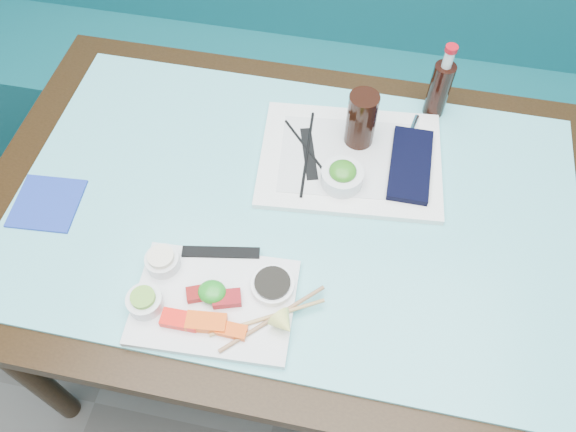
% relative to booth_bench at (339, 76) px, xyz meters
% --- Properties ---
extents(booth_bench, '(3.00, 0.56, 1.17)m').
position_rel_booth_bench_xyz_m(booth_bench, '(0.00, 0.00, 0.00)').
color(booth_bench, '#0E545B').
rests_on(booth_bench, ground).
extents(dining_table, '(1.40, 0.90, 0.75)m').
position_rel_booth_bench_xyz_m(dining_table, '(0.00, -0.84, 0.29)').
color(dining_table, black).
rests_on(dining_table, ground).
extents(glass_top, '(1.22, 0.76, 0.01)m').
position_rel_booth_bench_xyz_m(glass_top, '(0.00, -0.84, 0.38)').
color(glass_top, '#66C8CC').
rests_on(glass_top, dining_table).
extents(sashimi_plate, '(0.32, 0.24, 0.02)m').
position_rel_booth_bench_xyz_m(sashimi_plate, '(-0.11, -1.10, 0.39)').
color(sashimi_plate, silver).
rests_on(sashimi_plate, glass_top).
extents(salmon_left, '(0.07, 0.04, 0.02)m').
position_rel_booth_bench_xyz_m(salmon_left, '(-0.16, -1.15, 0.41)').
color(salmon_left, '#FF140A').
rests_on(salmon_left, sashimi_plate).
extents(salmon_mid, '(0.08, 0.04, 0.02)m').
position_rel_booth_bench_xyz_m(salmon_mid, '(-0.11, -1.15, 0.41)').
color(salmon_mid, '#FF4F0A').
rests_on(salmon_mid, sashimi_plate).
extents(salmon_right, '(0.06, 0.03, 0.01)m').
position_rel_booth_bench_xyz_m(salmon_right, '(-0.06, -1.15, 0.41)').
color(salmon_right, '#FF4D0A').
rests_on(salmon_right, sashimi_plate).
extents(tuna_left, '(0.06, 0.05, 0.02)m').
position_rel_booth_bench_xyz_m(tuna_left, '(-0.14, -1.09, 0.41)').
color(tuna_left, maroon).
rests_on(tuna_left, sashimi_plate).
extents(tuna_right, '(0.06, 0.05, 0.02)m').
position_rel_booth_bench_xyz_m(tuna_right, '(-0.08, -1.09, 0.41)').
color(tuna_right, maroon).
rests_on(tuna_right, sashimi_plate).
extents(seaweed_garnish, '(0.06, 0.06, 0.03)m').
position_rel_booth_bench_xyz_m(seaweed_garnish, '(-0.11, -1.09, 0.41)').
color(seaweed_garnish, '#219122').
rests_on(seaweed_garnish, sashimi_plate).
extents(ramekin_wasabi, '(0.09, 0.09, 0.03)m').
position_rel_booth_bench_xyz_m(ramekin_wasabi, '(-0.23, -1.13, 0.41)').
color(ramekin_wasabi, white).
rests_on(ramekin_wasabi, sashimi_plate).
extents(wasabi_fill, '(0.06, 0.06, 0.01)m').
position_rel_booth_bench_xyz_m(wasabi_fill, '(-0.23, -1.13, 0.43)').
color(wasabi_fill, '#70B038').
rests_on(wasabi_fill, ramekin_wasabi).
extents(ramekin_ginger, '(0.07, 0.07, 0.03)m').
position_rel_booth_bench_xyz_m(ramekin_ginger, '(-0.23, -1.04, 0.41)').
color(ramekin_ginger, silver).
rests_on(ramekin_ginger, sashimi_plate).
extents(ginger_fill, '(0.07, 0.07, 0.01)m').
position_rel_booth_bench_xyz_m(ginger_fill, '(-0.23, -1.04, 0.43)').
color(ginger_fill, '#F6E7CA').
rests_on(ginger_fill, ramekin_ginger).
extents(soy_dish, '(0.09, 0.09, 0.02)m').
position_rel_booth_bench_xyz_m(soy_dish, '(-0.00, -1.05, 0.41)').
color(soy_dish, white).
rests_on(soy_dish, sashimi_plate).
extents(soy_fill, '(0.09, 0.09, 0.01)m').
position_rel_booth_bench_xyz_m(soy_fill, '(-0.00, -1.05, 0.42)').
color(soy_fill, black).
rests_on(soy_fill, soy_dish).
extents(lemon_wedge, '(0.06, 0.06, 0.05)m').
position_rel_booth_bench_xyz_m(lemon_wedge, '(0.04, -1.13, 0.42)').
color(lemon_wedge, '#FDFF78').
rests_on(lemon_wedge, sashimi_plate).
extents(chopstick_sleeve, '(0.16, 0.05, 0.00)m').
position_rel_booth_bench_xyz_m(chopstick_sleeve, '(-0.12, -0.99, 0.40)').
color(chopstick_sleeve, black).
rests_on(chopstick_sleeve, sashimi_plate).
extents(wooden_chopstick_a, '(0.20, 0.12, 0.01)m').
position_rel_booth_bench_xyz_m(wooden_chopstick_a, '(0.00, -1.11, 0.40)').
color(wooden_chopstick_a, tan).
rests_on(wooden_chopstick_a, sashimi_plate).
extents(wooden_chopstick_b, '(0.17, 0.17, 0.01)m').
position_rel_booth_bench_xyz_m(wooden_chopstick_b, '(0.01, -1.11, 0.40)').
color(wooden_chopstick_b, '#9B6D49').
rests_on(wooden_chopstick_b, sashimi_plate).
extents(serving_tray, '(0.44, 0.35, 0.02)m').
position_rel_booth_bench_xyz_m(serving_tray, '(0.10, -0.69, 0.39)').
color(serving_tray, white).
rests_on(serving_tray, glass_top).
extents(paper_placemat, '(0.34, 0.26, 0.00)m').
position_rel_booth_bench_xyz_m(paper_placemat, '(0.10, -0.69, 0.40)').
color(paper_placemat, silver).
rests_on(paper_placemat, serving_tray).
extents(seaweed_bowl, '(0.10, 0.10, 0.04)m').
position_rel_booth_bench_xyz_m(seaweed_bowl, '(0.09, -0.77, 0.42)').
color(seaweed_bowl, white).
rests_on(seaweed_bowl, serving_tray).
extents(seaweed_salad, '(0.08, 0.08, 0.03)m').
position_rel_booth_bench_xyz_m(seaweed_salad, '(0.09, -0.77, 0.44)').
color(seaweed_salad, '#317F1D').
rests_on(seaweed_salad, seaweed_bowl).
extents(cola_glass, '(0.08, 0.08, 0.14)m').
position_rel_booth_bench_xyz_m(cola_glass, '(0.11, -0.64, 0.47)').
color(cola_glass, black).
rests_on(cola_glass, serving_tray).
extents(navy_pouch, '(0.09, 0.21, 0.02)m').
position_rel_booth_bench_xyz_m(navy_pouch, '(0.24, -0.69, 0.41)').
color(navy_pouch, black).
rests_on(navy_pouch, serving_tray).
extents(fork, '(0.03, 0.10, 0.01)m').
position_rel_booth_bench_xyz_m(fork, '(0.23, -0.59, 0.40)').
color(fork, silver).
rests_on(fork, serving_tray).
extents(black_chopstick_a, '(0.02, 0.25, 0.01)m').
position_rel_booth_bench_xyz_m(black_chopstick_a, '(0.00, -0.70, 0.40)').
color(black_chopstick_a, black).
rests_on(black_chopstick_a, serving_tray).
extents(black_chopstick_b, '(0.16, 0.18, 0.01)m').
position_rel_booth_bench_xyz_m(black_chopstick_b, '(0.01, -0.70, 0.40)').
color(black_chopstick_b, black).
rests_on(black_chopstick_b, serving_tray).
extents(tray_sleeve, '(0.07, 0.15, 0.00)m').
position_rel_booth_bench_xyz_m(tray_sleeve, '(0.01, -0.70, 0.40)').
color(tray_sleeve, black).
rests_on(tray_sleeve, serving_tray).
extents(cola_bottle_body, '(0.07, 0.07, 0.14)m').
position_rel_booth_bench_xyz_m(cola_bottle_body, '(0.28, -0.49, 0.46)').
color(cola_bottle_body, black).
rests_on(cola_bottle_body, glass_top).
extents(cola_bottle_neck, '(0.03, 0.03, 0.04)m').
position_rel_booth_bench_xyz_m(cola_bottle_neck, '(0.28, -0.49, 0.55)').
color(cola_bottle_neck, silver).
rests_on(cola_bottle_neck, cola_bottle_body).
extents(cola_bottle_cap, '(0.04, 0.04, 0.01)m').
position_rel_booth_bench_xyz_m(cola_bottle_cap, '(0.28, -0.49, 0.58)').
color(cola_bottle_cap, '#B40B16').
rests_on(cola_bottle_cap, cola_bottle_neck).
extents(blue_napkin, '(0.15, 0.15, 0.01)m').
position_rel_booth_bench_xyz_m(blue_napkin, '(-0.53, -0.94, 0.39)').
color(blue_napkin, '#1C339A').
rests_on(blue_napkin, glass_top).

